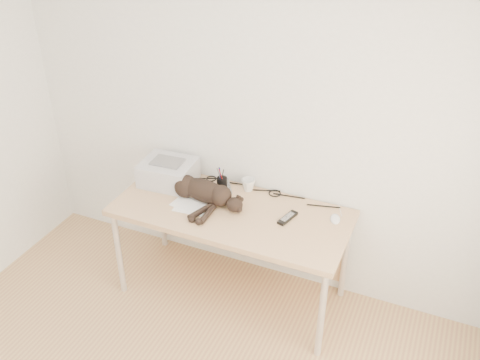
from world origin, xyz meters
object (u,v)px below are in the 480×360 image
at_px(desk, 236,220).
at_px(mouse, 335,217).
at_px(printer, 168,172).
at_px(pen_cup, 222,184).
at_px(cat, 202,192).
at_px(mug, 248,185).

height_order(desk, mouse, mouse).
relative_size(printer, pen_cup, 2.07).
distance_m(cat, mouse, 0.92).
xyz_separation_m(printer, pen_cup, (0.40, 0.06, -0.03)).
bearing_deg(printer, cat, -19.73).
height_order(printer, mouse, printer).
xyz_separation_m(desk, cat, (-0.24, -0.05, 0.21)).
height_order(printer, mug, printer).
bearing_deg(cat, printer, 167.72).
height_order(printer, cat, printer).
bearing_deg(mug, mouse, -8.79).
xyz_separation_m(printer, mouse, (1.24, 0.03, -0.07)).
bearing_deg(cat, mug, 52.78).
bearing_deg(cat, pen_cup, 75.28).
distance_m(cat, pen_cup, 0.19).
height_order(desk, cat, cat).
bearing_deg(mouse, mug, 154.31).
bearing_deg(desk, mug, 87.50).
xyz_separation_m(desk, pen_cup, (-0.16, 0.12, 0.19)).
relative_size(pen_cup, mouse, 1.66).
distance_m(desk, mouse, 0.70).
bearing_deg(mouse, pen_cup, 160.86).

